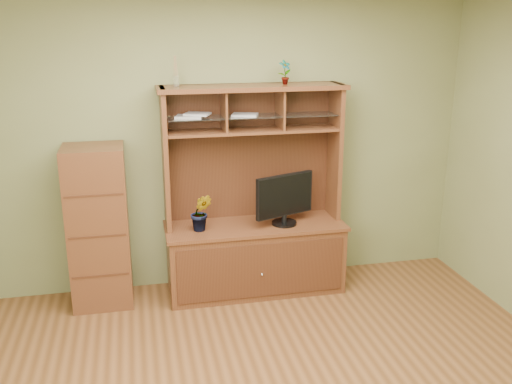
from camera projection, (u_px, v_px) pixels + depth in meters
name	position (u px, v px, depth m)	size (l,w,h in m)	color
room	(285.00, 212.00, 3.39)	(4.54, 4.04, 2.74)	#533117
media_hutch	(254.00, 236.00, 5.28)	(1.66, 0.61, 1.90)	#4C2615
monitor	(285.00, 198.00, 5.15)	(0.57, 0.25, 0.47)	black
orchid_plant	(201.00, 212.00, 5.01)	(0.19, 0.15, 0.34)	#315E20
top_plant	(285.00, 72.00, 4.98)	(0.11, 0.08, 0.21)	#376B25
reed_diffuser	(176.00, 75.00, 4.79)	(0.05, 0.05, 0.26)	silver
magazines	(210.00, 115.00, 4.95)	(0.76, 0.24, 0.04)	#B8B8BD
side_cabinet	(99.00, 227.00, 4.96)	(0.51, 0.47, 1.43)	#4C2615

